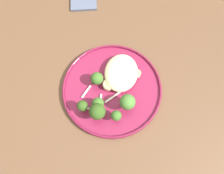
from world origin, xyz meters
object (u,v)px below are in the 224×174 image
Objects in this scene: broccoli_floret_rear_charred at (98,104)px; seared_scallop_left_edge at (123,72)px; seared_scallop_on_noodles at (137,74)px; seared_scallop_center_golden at (115,69)px; seared_scallop_tilted_round at (109,85)px; broccoli_floret_tall_stalk at (116,116)px; seared_scallop_half_hidden at (117,84)px; broccoli_floret_split_head at (97,112)px; seared_scallop_tiny_bay at (122,65)px; broccoli_floret_right_tilted at (127,102)px; broccoli_floret_center_pile at (82,106)px; dinner_plate at (112,88)px; broccoli_floret_small_sprig at (97,79)px.

seared_scallop_left_edge is at bearing 154.73° from broccoli_floret_rear_charred.
seared_scallop_on_noodles and seared_scallop_center_golden have the same top height.
broccoli_floret_tall_stalk reaches higher than seared_scallop_tilted_round.
seared_scallop_center_golden is (-0.05, -0.02, 0.00)m from seared_scallop_half_hidden.
seared_scallop_center_golden is 0.15m from broccoli_floret_split_head.
broccoli_floret_split_head is (0.03, 0.00, 0.01)m from broccoli_floret_rear_charred.
seared_scallop_left_edge is 1.04× the size of seared_scallop_tiny_bay.
seared_scallop_tiny_bay is 0.07m from seared_scallop_tilted_round.
broccoli_floret_right_tilted reaches higher than seared_scallop_left_edge.
seared_scallop_center_golden is 0.43× the size of broccoli_floret_center_pile.
broccoli_floret_rear_charred reaches higher than seared_scallop_left_edge.
seared_scallop_on_noodles reaches higher than seared_scallop_tiny_bay.
broccoli_floret_split_head is at bearing -15.30° from dinner_plate.
broccoli_floret_center_pile reaches higher than broccoli_floret_small_sprig.
seared_scallop_center_golden is at bearing -168.76° from broccoli_floret_tall_stalk.
broccoli_floret_tall_stalk reaches higher than seared_scallop_half_hidden.
dinner_plate is at bearing 77.38° from broccoli_floret_small_sprig.
broccoli_floret_split_head is (0.10, -0.04, 0.03)m from seared_scallop_half_hidden.
broccoli_floret_right_tilted reaches higher than seared_scallop_on_noodles.
seared_scallop_half_hidden is at bearing 138.21° from broccoli_floret_center_pile.
dinner_plate is at bearing 139.12° from broccoli_floret_center_pile.
seared_scallop_half_hidden is 0.06m from seared_scallop_tiny_bay.
seared_scallop_left_edge is at bearing 142.41° from seared_scallop_tilted_round.
broccoli_floret_center_pile is (0.14, -0.06, 0.02)m from seared_scallop_center_golden.
seared_scallop_half_hidden is 0.85× the size of seared_scallop_tilted_round.
broccoli_floret_right_tilted reaches higher than seared_scallop_half_hidden.
seared_scallop_left_edge is at bearing 154.15° from dinner_plate.
dinner_plate is 0.07m from broccoli_floret_rear_charred.
seared_scallop_left_edge is at bearing 120.26° from broccoli_floret_small_sprig.
broccoli_floret_rear_charred is at bearing -79.68° from broccoli_floret_right_tilted.
seared_scallop_left_edge is 0.06m from seared_scallop_tilted_round.
broccoli_floret_small_sprig reaches higher than dinner_plate.
seared_scallop_center_golden is 0.05m from seared_scallop_tilted_round.
broccoli_floret_center_pile is at bearing -40.88° from dinner_plate.
broccoli_floret_tall_stalk is at bearing 36.87° from broccoli_floret_small_sprig.
broccoli_floret_tall_stalk is 0.12m from broccoli_floret_small_sprig.
broccoli_floret_tall_stalk is at bearing 17.27° from dinner_plate.
seared_scallop_half_hidden is 0.44× the size of broccoli_floret_split_head.
broccoli_floret_right_tilted is at bearing 49.85° from seared_scallop_tilted_round.
broccoli_floret_small_sprig reaches higher than broccoli_floret_tall_stalk.
broccoli_floret_tall_stalk reaches higher than seared_scallop_on_noodles.
seared_scallop_center_golden is 0.07m from broccoli_floret_small_sprig.
seared_scallop_on_noodles is at bearing 164.39° from broccoli_floret_tall_stalk.
broccoli_floret_right_tilted is (0.10, -0.02, 0.03)m from seared_scallop_on_noodles.
seared_scallop_on_noodles is at bearing 129.16° from dinner_plate.
seared_scallop_center_golden is at bearing 154.51° from broccoli_floret_center_pile.
broccoli_floret_small_sprig reaches higher than seared_scallop_left_edge.
broccoli_floret_rear_charred is at bearing -14.72° from seared_scallop_tilted_round.
broccoli_floret_right_tilted is (0.10, 0.03, 0.03)m from seared_scallop_left_edge.
seared_scallop_on_noodles is 0.17m from broccoli_floret_split_head.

